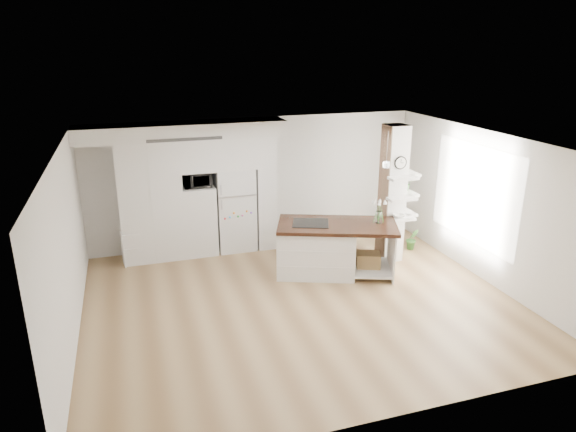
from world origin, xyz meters
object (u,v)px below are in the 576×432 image
object	(u,v)px
refrigerator	(235,209)
kitchen_island	(323,247)
bookshelf	(139,249)
floor_plant_a	(412,239)

from	to	relation	value
refrigerator	kitchen_island	xyz separation A→B (m)	(1.30, -1.70, -0.37)
refrigerator	bookshelf	bearing A→B (deg)	-174.82
kitchen_island	bookshelf	size ratio (longest dim) A/B	3.62
refrigerator	floor_plant_a	xyz separation A→B (m)	(3.52, -1.20, -0.64)
refrigerator	kitchen_island	world-z (taller)	refrigerator
refrigerator	bookshelf	distance (m)	2.08
refrigerator	kitchen_island	distance (m)	2.17
kitchen_island	bookshelf	bearing A→B (deg)	176.23
refrigerator	floor_plant_a	bearing A→B (deg)	-18.74
refrigerator	floor_plant_a	distance (m)	3.78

